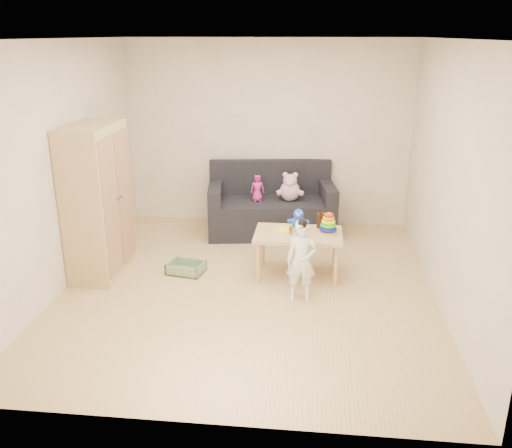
# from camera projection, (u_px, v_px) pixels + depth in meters

# --- Properties ---
(room) EXTENTS (4.50, 4.50, 4.50)m
(room) POSITION_uv_depth(u_px,v_px,m) (249.00, 172.00, 5.56)
(room) COLOR tan
(room) RESTS_ON ground
(wardrobe) EXTENTS (0.48, 0.96, 1.72)m
(wardrobe) POSITION_uv_depth(u_px,v_px,m) (97.00, 201.00, 6.11)
(wardrobe) COLOR tan
(wardrobe) RESTS_ON ground
(sofa) EXTENTS (1.82, 1.09, 0.48)m
(sofa) POSITION_uv_depth(u_px,v_px,m) (271.00, 216.00, 7.55)
(sofa) COLOR black
(sofa) RESTS_ON ground
(play_table) EXTENTS (0.99, 0.63, 0.52)m
(play_table) POSITION_uv_depth(u_px,v_px,m) (298.00, 254.00, 6.20)
(play_table) COLOR tan
(play_table) RESTS_ON ground
(storage_bin) EXTENTS (0.46, 0.38, 0.12)m
(storage_bin) POSITION_uv_depth(u_px,v_px,m) (186.00, 268.00, 6.33)
(storage_bin) COLOR gray
(storage_bin) RESTS_ON ground
(toddler) EXTENTS (0.31, 0.21, 0.84)m
(toddler) POSITION_uv_depth(u_px,v_px,m) (301.00, 262.00, 5.60)
(toddler) COLOR white
(toddler) RESTS_ON ground
(pink_bear) EXTENTS (0.35, 0.33, 0.33)m
(pink_bear) POSITION_uv_depth(u_px,v_px,m) (290.00, 189.00, 7.37)
(pink_bear) COLOR #D39BAE
(pink_bear) RESTS_ON sofa
(doll) EXTENTS (0.21, 0.16, 0.36)m
(doll) POSITION_uv_depth(u_px,v_px,m) (257.00, 188.00, 7.33)
(doll) COLOR #C42481
(doll) RESTS_ON sofa
(ring_stacker) EXTENTS (0.20, 0.20, 0.23)m
(ring_stacker) POSITION_uv_depth(u_px,v_px,m) (328.00, 225.00, 6.10)
(ring_stacker) COLOR #FFAD0D
(ring_stacker) RESTS_ON play_table
(brown_bottle) EXTENTS (0.08, 0.08, 0.23)m
(brown_bottle) POSITION_uv_depth(u_px,v_px,m) (320.00, 220.00, 6.24)
(brown_bottle) COLOR black
(brown_bottle) RESTS_ON play_table
(blue_plush) EXTENTS (0.24, 0.21, 0.25)m
(blue_plush) POSITION_uv_depth(u_px,v_px,m) (298.00, 219.00, 6.21)
(blue_plush) COLOR blue
(blue_plush) RESTS_ON play_table
(wooden_figure) EXTENTS (0.05, 0.05, 0.10)m
(wooden_figure) POSITION_uv_depth(u_px,v_px,m) (291.00, 230.00, 6.07)
(wooden_figure) COLOR brown
(wooden_figure) RESTS_ON play_table
(yellow_book) EXTENTS (0.22, 0.22, 0.01)m
(yellow_book) POSITION_uv_depth(u_px,v_px,m) (286.00, 229.00, 6.21)
(yellow_book) COLOR #FBFF1A
(yellow_book) RESTS_ON play_table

